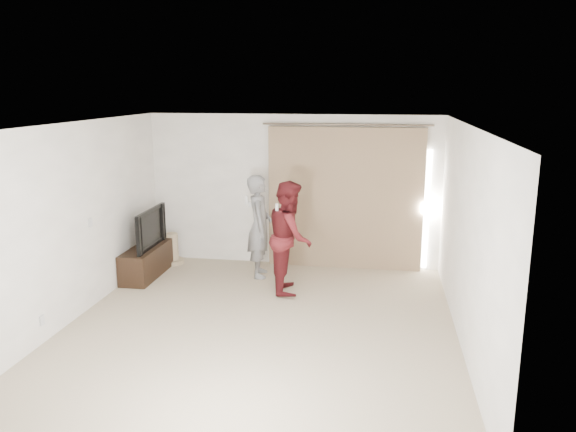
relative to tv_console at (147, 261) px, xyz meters
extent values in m
plane|color=tan|center=(2.27, -1.69, -0.24)|extent=(5.50, 5.50, 0.00)
cube|color=white|center=(2.27, 1.06, 1.06)|extent=(5.00, 0.04, 2.60)
cube|color=white|center=(-0.23, -1.69, 1.06)|extent=(0.04, 5.50, 2.60)
cube|color=silver|center=(-0.22, -1.29, 0.96)|extent=(0.02, 0.08, 0.12)
cube|color=silver|center=(-0.22, -2.59, 0.06)|extent=(0.02, 0.08, 0.12)
cube|color=white|center=(2.27, -1.69, 2.36)|extent=(5.00, 5.50, 0.01)
cube|color=#9D7F60|center=(3.17, 0.99, 0.96)|extent=(2.60, 0.10, 2.40)
cylinder|color=brown|center=(3.17, 0.99, 2.20)|extent=(2.80, 0.03, 0.03)
cube|color=white|center=(4.53, 1.03, 0.81)|extent=(0.08, 0.04, 2.00)
cube|color=black|center=(0.00, 0.00, 0.00)|extent=(0.44, 1.27, 0.49)
imported|color=black|center=(0.00, 0.00, 0.56)|extent=(0.15, 1.11, 0.64)
cylinder|color=tan|center=(0.17, 0.71, -0.21)|extent=(0.40, 0.40, 0.07)
cylinder|color=tan|center=(0.17, 0.71, 0.06)|extent=(0.22, 0.22, 0.47)
imported|color=slate|center=(1.84, 0.31, 0.59)|extent=(0.51, 0.68, 1.68)
cube|color=silver|center=(1.66, 0.21, 1.04)|extent=(0.04, 0.04, 0.14)
cube|color=silver|center=(1.66, 0.43, 0.93)|extent=(0.05, 0.05, 0.09)
imported|color=#531418|center=(2.44, -0.29, 0.60)|extent=(0.76, 0.91, 1.69)
cube|color=silver|center=(2.26, -0.39, 1.05)|extent=(0.04, 0.04, 0.14)
cube|color=silver|center=(2.26, -0.17, 0.94)|extent=(0.05, 0.05, 0.09)
camera|label=1|loc=(3.73, -8.32, 2.79)|focal=35.00mm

